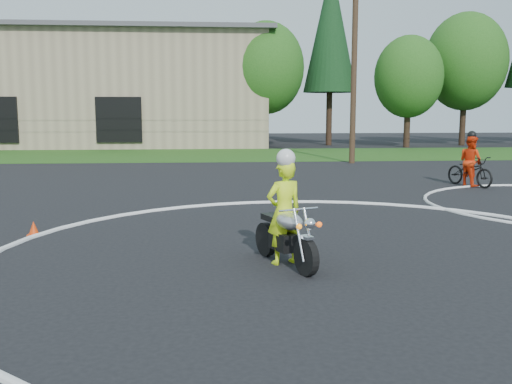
{
  "coord_description": "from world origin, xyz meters",
  "views": [
    {
      "loc": [
        -2.08,
        -6.73,
        2.55
      ],
      "look_at": [
        -1.24,
        3.47,
        1.1
      ],
      "focal_mm": 40.0,
      "sensor_mm": 36.0,
      "label": 1
    }
  ],
  "objects": [
    {
      "name": "warehouse",
      "position": [
        -18.0,
        39.99,
        4.16
      ],
      "size": [
        41.0,
        17.0,
        8.3
      ],
      "color": "tan",
      "rests_on": "ground"
    },
    {
      "name": "treeline",
      "position": [
        14.78,
        34.61,
        6.62
      ],
      "size": [
        38.2,
        8.1,
        14.52
      ],
      "color": "#382619",
      "rests_on": "ground"
    },
    {
      "name": "course_markings",
      "position": [
        2.17,
        4.35,
        0.01
      ],
      "size": [
        19.05,
        19.05,
        0.12
      ],
      "color": "silver",
      "rests_on": "ground"
    },
    {
      "name": "ground",
      "position": [
        0.0,
        0.0,
        0.0
      ],
      "size": [
        120.0,
        120.0,
        0.0
      ],
      "primitive_type": "plane",
      "color": "black",
      "rests_on": "ground"
    },
    {
      "name": "rider_primary_grp",
      "position": [
        -0.84,
        2.57,
        0.94
      ],
      "size": [
        0.75,
        0.63,
        1.94
      ],
      "rotation": [
        0.0,
        0.0,
        0.37
      ],
      "color": "#D2F71A",
      "rests_on": "ground"
    },
    {
      "name": "utility_poles",
      "position": [
        5.0,
        21.0,
        5.2
      ],
      "size": [
        41.6,
        1.12,
        10.0
      ],
      "color": "#473321",
      "rests_on": "ground"
    },
    {
      "name": "rider_second_grp",
      "position": [
        6.85,
        12.05,
        0.67
      ],
      "size": [
        1.36,
        2.09,
        1.9
      ],
      "rotation": [
        0.0,
        0.0,
        0.37
      ],
      "color": "black",
      "rests_on": "ground"
    },
    {
      "name": "primary_motorcycle",
      "position": [
        -0.82,
        2.44,
        0.51
      ],
      "size": [
        0.91,
        1.9,
        1.05
      ],
      "rotation": [
        0.0,
        0.0,
        0.37
      ],
      "color": "black",
      "rests_on": "ground"
    },
    {
      "name": "grass_strip",
      "position": [
        0.0,
        27.0,
        0.01
      ],
      "size": [
        120.0,
        10.0,
        0.02
      ],
      "primitive_type": "cube",
      "color": "#1E4714",
      "rests_on": "ground"
    }
  ]
}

